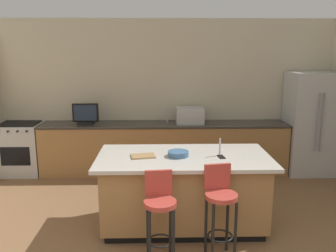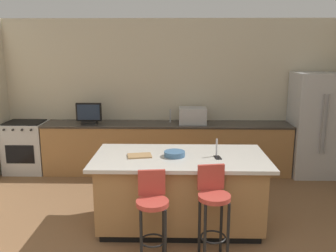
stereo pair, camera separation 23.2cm
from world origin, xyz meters
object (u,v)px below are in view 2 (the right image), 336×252
(microwave, at_px, (193,116))
(fruit_bowl, at_px, (175,154))
(cutting_board, at_px, (140,156))
(kitchen_island, at_px, (180,191))
(tv_monitor, at_px, (89,114))
(bar_stool_left, at_px, (152,209))
(range_oven, at_px, (27,147))
(refrigerator, at_px, (315,125))
(cell_phone, at_px, (218,157))
(bar_stool_right, at_px, (213,204))

(microwave, height_order, fruit_bowl, microwave)
(cutting_board, bearing_deg, kitchen_island, 3.17)
(tv_monitor, height_order, bar_stool_left, tv_monitor)
(range_oven, height_order, tv_monitor, tv_monitor)
(refrigerator, relative_size, fruit_bowl, 7.11)
(cell_phone, distance_m, cutting_board, 0.95)
(microwave, xyz_separation_m, bar_stool_left, (-0.54, -2.78, -0.47))
(bar_stool_left, height_order, cutting_board, bar_stool_left)
(bar_stool_left, relative_size, bar_stool_right, 0.95)
(fruit_bowl, height_order, cell_phone, fruit_bowl)
(kitchen_island, height_order, tv_monitor, tv_monitor)
(bar_stool_left, bearing_deg, range_oven, 125.61)
(range_oven, bearing_deg, bar_stool_left, -48.21)
(tv_monitor, xyz_separation_m, bar_stool_left, (1.30, -2.73, -0.50))
(microwave, distance_m, fruit_bowl, 2.07)
(cell_phone, bearing_deg, refrigerator, 38.95)
(microwave, relative_size, cell_phone, 3.20)
(tv_monitor, relative_size, cell_phone, 3.00)
(kitchen_island, relative_size, refrigerator, 1.17)
(refrigerator, distance_m, microwave, 2.16)
(range_oven, height_order, cutting_board, cutting_board)
(tv_monitor, bearing_deg, kitchen_island, -50.98)
(range_oven, height_order, microwave, microwave)
(bar_stool_right, height_order, cutting_board, bar_stool_right)
(kitchen_island, xyz_separation_m, tv_monitor, (-1.60, 1.97, 0.61))
(kitchen_island, distance_m, bar_stool_left, 0.82)
(range_oven, distance_m, cell_phone, 3.88)
(tv_monitor, relative_size, bar_stool_right, 0.44)
(kitchen_island, distance_m, range_oven, 3.44)
(microwave, xyz_separation_m, fruit_bowl, (-0.32, -2.04, -0.09))
(tv_monitor, distance_m, cell_phone, 2.89)
(kitchen_island, xyz_separation_m, range_oven, (-2.78, 2.02, -0.01))
(range_oven, xyz_separation_m, cell_phone, (3.24, -2.09, 0.47))
(refrigerator, xyz_separation_m, tv_monitor, (-4.00, -0.00, 0.17))
(microwave, bearing_deg, tv_monitor, -178.39)
(fruit_bowl, bearing_deg, tv_monitor, 127.51)
(refrigerator, bearing_deg, tv_monitor, -179.97)
(microwave, bearing_deg, range_oven, -179.98)
(cutting_board, bearing_deg, bar_stool_right, -38.86)
(kitchen_island, xyz_separation_m, bar_stool_left, (-0.30, -0.76, 0.11))
(kitchen_island, bearing_deg, cell_phone, -8.54)
(cutting_board, bearing_deg, bar_stool_left, -74.66)
(bar_stool_right, height_order, fruit_bowl, bar_stool_right)
(refrigerator, xyz_separation_m, bar_stool_right, (-2.06, -2.68, -0.29))
(bar_stool_left, bearing_deg, cell_phone, 36.45)
(kitchen_island, xyz_separation_m, bar_stool_right, (0.34, -0.70, 0.14))
(tv_monitor, xyz_separation_m, cutting_board, (1.10, -2.00, -0.15))
(kitchen_island, relative_size, microwave, 4.44)
(refrigerator, height_order, cutting_board, refrigerator)
(microwave, distance_m, tv_monitor, 1.84)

